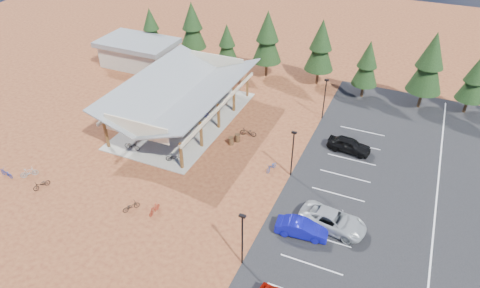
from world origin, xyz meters
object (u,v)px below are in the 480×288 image
bike_14 (272,167)px  car_4 (349,145)px  bike_1 (150,120)px  bike_10 (6,173)px  lamp_post_0 (242,236)px  bike_16 (248,132)px  bike_5 (178,131)px  trash_bin_1 (237,138)px  bike_3 (188,90)px  bike_11 (154,209)px  car_2 (333,220)px  trash_bin_0 (231,141)px  bike_0 (132,146)px  outbuilding (139,52)px  bike_12 (131,206)px  lamp_post_1 (293,151)px  bike_7 (208,101)px  bike_pavilion (182,91)px  bike_8 (42,184)px  bike_4 (174,158)px  bike_2 (170,100)px  bike_9 (29,172)px  car_1 (302,228)px  bike_6 (202,113)px  lamp_post_2 (325,96)px

bike_14 → car_4: bearing=59.0°
bike_1 → bike_10: bearing=163.4°
lamp_post_0 → bike_1: bearing=141.5°
bike_1 → bike_16: size_ratio=0.92×
bike_5 → bike_10: bearing=152.8°
trash_bin_1 → bike_3: bearing=144.9°
bike_11 → car_2: bearing=19.5°
trash_bin_0 → car_4: 12.66m
bike_5 → car_2: car_2 is taller
trash_bin_1 → bike_11: size_ratio=0.60×
bike_0 → bike_16: bike_0 is taller
trash_bin_1 → outbuilding: bearing=149.8°
trash_bin_0 → bike_12: trash_bin_0 is taller
outbuilding → lamp_post_1: size_ratio=2.14×
bike_7 → bike_14: bearing=-118.6°
bike_pavilion → bike_14: bearing=-21.2°
bike_8 → bike_4: bearing=62.1°
bike_3 → bike_14: bearing=-131.3°
bike_2 → bike_9: (-4.96, -18.12, -0.09)m
bike_1 → bike_3: size_ratio=0.97×
car_1 → car_4: car_4 is taller
bike_2 → bike_4: bearing=-130.1°
bike_10 → bike_pavilion: bearing=152.8°
lamp_post_1 → bike_1: size_ratio=2.94×
bike_9 → bike_16: bearing=-97.6°
bike_1 → bike_3: 8.37m
car_4 → bike_0: bearing=117.2°
outbuilding → bike_11: 32.61m
trash_bin_0 → bike_9: bike_9 is taller
bike_5 → car_1: 19.42m
bike_4 → bike_6: size_ratio=0.97×
bike_0 → bike_7: (2.89, 12.09, -0.02)m
lamp_post_0 → bike_1: 23.16m
bike_3 → bike_5: bearing=-163.8°
bike_0 → car_1: car_1 is taller
bike_3 → bike_11: bearing=-165.0°
trash_bin_1 → bike_16: bike_16 is taller
bike_11 → bike_7: bearing=105.8°
bike_1 → bike_14: bearing=-86.7°
bike_10 → bike_16: bike_16 is taller
bike_3 → bike_12: bike_3 is taller
bike_5 → bike_7: bearing=15.1°
lamp_post_1 → car_4: lamp_post_1 is taller
bike_8 → bike_9: bearing=-179.5°
bike_5 → bike_6: bike_5 is taller
lamp_post_1 → bike_8: 24.15m
trash_bin_1 → bike_14: size_ratio=0.52×
lamp_post_2 → bike_5: (-13.89, -10.30, -2.38)m
bike_8 → bike_16: bearing=67.9°
bike_1 → lamp_post_0: bearing=-116.7°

